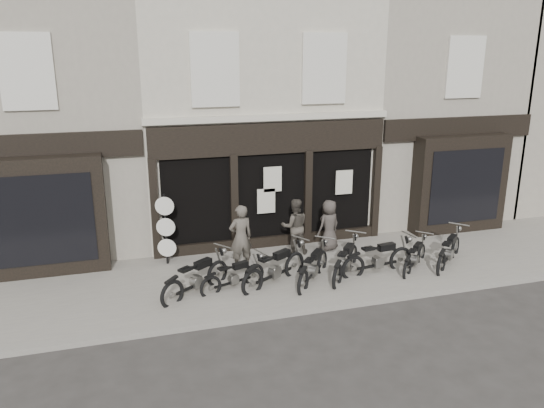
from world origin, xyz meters
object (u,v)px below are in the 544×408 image
object	(u,v)px
motorcycle_4	(346,264)
motorcycle_6	(415,259)
advert_sign_post	(166,233)
motorcycle_2	(275,271)
motorcycle_7	(449,254)
motorcycle_1	(234,278)
motorcycle_5	(378,261)
motorcycle_0	(196,280)
motorcycle_3	(313,270)
man_centre	(295,226)
man_right	(329,225)
man_left	(241,237)

from	to	relation	value
motorcycle_4	motorcycle_6	size ratio (longest dim) A/B	1.18
advert_sign_post	motorcycle_4	bearing A→B (deg)	-8.43
motorcycle_2	motorcycle_7	size ratio (longest dim) A/B	1.17
motorcycle_1	motorcycle_5	bearing A→B (deg)	-21.54
motorcycle_0	motorcycle_7	bearing A→B (deg)	-36.99
motorcycle_0	motorcycle_3	distance (m)	3.04
motorcycle_3	advert_sign_post	bearing A→B (deg)	98.72
motorcycle_0	man_centre	distance (m)	3.71
advert_sign_post	motorcycle_6	bearing A→B (deg)	-2.25
man_right	advert_sign_post	world-z (taller)	advert_sign_post
motorcycle_5	man_left	bearing A→B (deg)	152.20
motorcycle_2	advert_sign_post	distance (m)	3.32
motorcycle_0	man_right	xyz separation A→B (m)	(4.25, 1.79, 0.47)
man_left	motorcycle_1	bearing A→B (deg)	59.85
motorcycle_1	motorcycle_6	xyz separation A→B (m)	(5.08, -0.16, 0.00)
motorcycle_4	motorcycle_7	world-z (taller)	motorcycle_4
motorcycle_7	advert_sign_post	size ratio (longest dim) A/B	0.83
motorcycle_7	motorcycle_2	bearing A→B (deg)	136.64
motorcycle_7	motorcycle_4	bearing A→B (deg)	136.32
motorcycle_5	motorcycle_7	size ratio (longest dim) A/B	1.25
motorcycle_0	motorcycle_1	bearing A→B (deg)	-35.06
motorcycle_1	man_right	bearing A→B (deg)	8.74
motorcycle_3	motorcycle_6	xyz separation A→B (m)	(2.99, -0.01, -0.04)
motorcycle_1	motorcycle_7	size ratio (longest dim) A/B	1.01
man_centre	man_right	world-z (taller)	man_centre
motorcycle_3	man_left	bearing A→B (deg)	92.21
motorcycle_0	motorcycle_4	xyz separation A→B (m)	(4.00, -0.04, -0.01)
motorcycle_4	advert_sign_post	xyz separation A→B (m)	(-4.52, 2.08, 0.63)
motorcycle_2	motorcycle_5	size ratio (longest dim) A/B	0.93
motorcycle_5	motorcycle_6	xyz separation A→B (m)	(1.11, -0.03, -0.06)
man_left	advert_sign_post	xyz separation A→B (m)	(-1.92, 0.90, 0.02)
motorcycle_2	motorcycle_3	world-z (taller)	motorcycle_2
man_left	motorcycle_5	bearing A→B (deg)	152.09
motorcycle_4	motorcycle_3	bearing A→B (deg)	135.91
motorcycle_7	man_centre	distance (m)	4.42
motorcycle_5	motorcycle_1	bearing A→B (deg)	170.06
motorcycle_0	motorcycle_5	size ratio (longest dim) A/B	0.87
motorcycle_0	motorcycle_2	distance (m)	2.04
motorcycle_7	motorcycle_1	bearing A→B (deg)	137.03
motorcycle_7	man_right	world-z (taller)	man_right
man_left	motorcycle_4	bearing A→B (deg)	147.53
motorcycle_0	motorcycle_1	xyz separation A→B (m)	(0.94, 0.01, -0.07)
motorcycle_6	motorcycle_7	xyz separation A→B (m)	(1.07, -0.01, 0.05)
advert_sign_post	motorcycle_1	bearing A→B (deg)	-38.00
motorcycle_1	motorcycle_5	xyz separation A→B (m)	(3.97, -0.14, 0.07)
man_right	motorcycle_7	bearing A→B (deg)	124.38
advert_sign_post	motorcycle_7	bearing A→B (deg)	0.14
motorcycle_5	advert_sign_post	world-z (taller)	advert_sign_post
motorcycle_7	man_right	distance (m)	3.48
man_centre	motorcycle_3	bearing A→B (deg)	93.98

